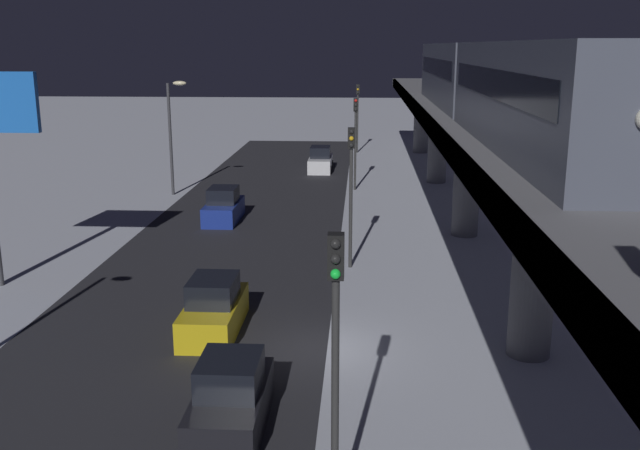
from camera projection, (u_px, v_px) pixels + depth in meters
name	position (u px, v px, depth m)	size (l,w,h in m)	color
ground_plane	(315.00, 349.00, 23.92)	(240.00, 240.00, 0.00)	silver
avenue_asphalt	(166.00, 345.00, 24.21)	(11.00, 107.42, 0.01)	#28282D
elevated_railway	(538.00, 184.00, 22.12)	(5.00, 107.42, 6.62)	slate
subway_train	(488.00, 80.00, 31.70)	(2.94, 36.87, 3.40)	#4C5160
sedan_white	(320.00, 161.00, 57.96)	(1.91, 4.58, 1.97)	silver
sedan_black	(231.00, 400.00, 18.84)	(1.80, 4.08, 1.97)	black
sedan_blue_2	(224.00, 207.00, 41.27)	(1.80, 4.22, 1.97)	navy
sedan_yellow_2	(214.00, 310.00, 25.27)	(1.80, 4.37, 1.97)	gold
traffic_light_near	(335.00, 341.00, 14.10)	(0.32, 0.44, 6.40)	#2D2D2D
traffic_light_mid	(351.00, 177.00, 31.73)	(0.32, 0.44, 6.40)	#2D2D2D
traffic_light_far	(356.00, 130.00, 49.36)	(0.32, 0.44, 6.40)	#2D2D2D
traffic_light_distant	(358.00, 108.00, 66.98)	(0.32, 0.44, 6.40)	#2D2D2D
street_lamp_far	(173.00, 124.00, 47.59)	(1.35, 0.44, 7.65)	#38383D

